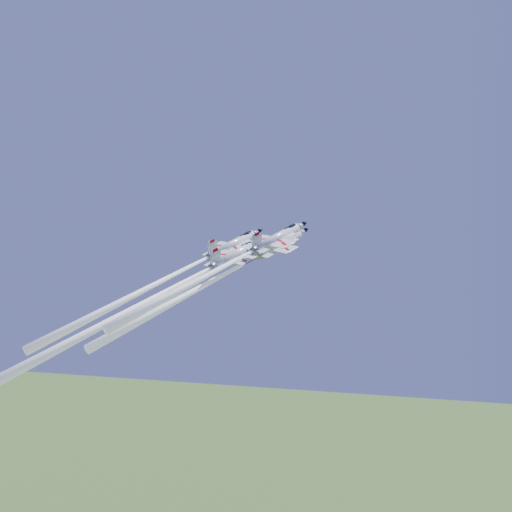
% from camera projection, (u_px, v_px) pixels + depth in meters
% --- Properties ---
extents(jet_lead, '(22.45, 35.68, 37.04)m').
position_uv_depth(jet_lead, '(219.00, 277.00, 109.87)').
color(jet_lead, silver).
extents(jet_left, '(22.71, 36.10, 37.52)m').
position_uv_depth(jet_left, '(167.00, 278.00, 111.16)').
color(jet_left, silver).
extents(jet_right, '(19.70, 30.85, 29.88)m').
position_uv_depth(jet_right, '(225.00, 266.00, 101.49)').
color(jet_right, silver).
extents(jet_slot, '(24.10, 38.53, 41.04)m').
position_uv_depth(jet_slot, '(157.00, 296.00, 99.44)').
color(jet_slot, silver).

